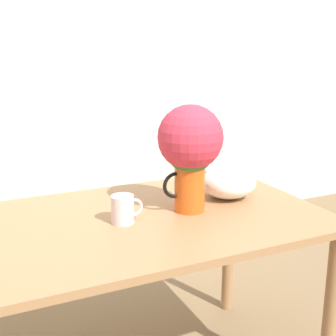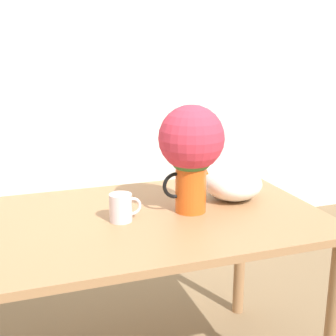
# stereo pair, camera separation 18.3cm
# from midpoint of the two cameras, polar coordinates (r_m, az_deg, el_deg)

# --- Properties ---
(wall_back) EXTENTS (8.00, 0.05, 2.60)m
(wall_back) POSITION_cam_midpoint_polar(r_m,az_deg,el_deg) (3.39, -16.10, 11.92)
(wall_back) COLOR silver
(wall_back) RESTS_ON ground_plane
(table) EXTENTS (1.42, 0.88, 0.79)m
(table) POSITION_cam_midpoint_polar(r_m,az_deg,el_deg) (1.90, -5.60, -8.91)
(table) COLOR #A3754C
(table) RESTS_ON ground_plane
(flower_vase) EXTENTS (0.26, 0.26, 0.44)m
(flower_vase) POSITION_cam_midpoint_polar(r_m,az_deg,el_deg) (1.85, -0.11, 2.61)
(flower_vase) COLOR #E05619
(flower_vase) RESTS_ON table
(coffee_mug) EXTENTS (0.13, 0.09, 0.11)m
(coffee_mug) POSITION_cam_midpoint_polar(r_m,az_deg,el_deg) (1.80, -8.38, -5.04)
(coffee_mug) COLOR silver
(coffee_mug) RESTS_ON table
(white_bowl) EXTENTS (0.25, 0.25, 0.14)m
(white_bowl) POSITION_cam_midpoint_polar(r_m,az_deg,el_deg) (2.07, 4.78, -1.72)
(white_bowl) COLOR white
(white_bowl) RESTS_ON table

